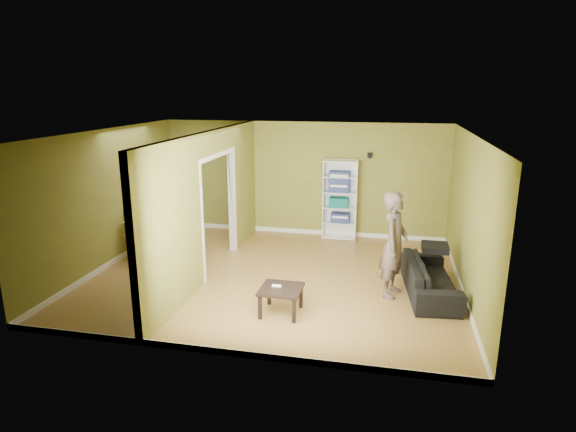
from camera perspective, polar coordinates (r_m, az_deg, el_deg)
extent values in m
plane|color=olive|center=(8.85, -1.55, -7.15)|extent=(6.50, 6.50, 0.00)
plane|color=white|center=(8.23, -1.68, 9.86)|extent=(6.50, 6.50, 0.00)
plane|color=olive|center=(11.08, 1.75, 4.40)|extent=(6.50, 0.00, 6.50)
plane|color=olive|center=(5.93, -7.90, -5.26)|extent=(6.50, 0.00, 6.50)
plane|color=olive|center=(9.72, -20.58, 1.94)|extent=(0.00, 5.50, 5.50)
plane|color=olive|center=(8.32, 20.69, -0.15)|extent=(0.00, 5.50, 5.50)
cube|color=black|center=(10.76, 9.66, 7.12)|extent=(0.10, 0.10, 0.10)
imported|color=#2B2A2C|center=(8.37, 16.53, -6.46)|extent=(1.99, 1.01, 0.73)
imported|color=slate|center=(7.95, 12.53, -2.24)|extent=(0.87, 0.75, 2.06)
cube|color=white|center=(10.89, 4.27, 2.02)|extent=(0.02, 0.33, 1.79)
cube|color=white|center=(10.82, 8.13, 1.82)|extent=(0.02, 0.33, 1.79)
cube|color=white|center=(11.00, 6.28, 2.10)|extent=(0.76, 0.02, 1.79)
cube|color=white|center=(11.08, 6.07, -2.51)|extent=(0.72, 0.33, 0.02)
cube|color=white|center=(10.98, 6.12, -0.76)|extent=(0.72, 0.33, 0.02)
cube|color=white|center=(10.89, 6.17, 1.02)|extent=(0.72, 0.33, 0.02)
cube|color=white|center=(10.81, 6.22, 2.82)|extent=(0.72, 0.33, 0.02)
cube|color=white|center=(10.74, 6.27, 4.65)|extent=(0.72, 0.33, 0.02)
cube|color=white|center=(10.69, 6.33, 6.50)|extent=(0.72, 0.33, 0.02)
cube|color=#101B49|center=(10.95, 6.23, -0.18)|extent=(0.41, 0.27, 0.21)
cube|color=#18825C|center=(10.87, 6.03, 1.64)|extent=(0.43, 0.28, 0.22)
cube|color=navy|center=(10.79, 6.10, 3.47)|extent=(0.44, 0.29, 0.23)
cube|color=navy|center=(10.74, 6.13, 4.72)|extent=(0.46, 0.30, 0.24)
cube|color=black|center=(7.34, -0.84, -8.66)|extent=(0.62, 0.62, 0.04)
cube|color=black|center=(7.25, -3.32, -10.77)|extent=(0.05, 0.05, 0.37)
cube|color=black|center=(7.14, 0.76, -11.17)|extent=(0.05, 0.05, 0.37)
cube|color=black|center=(7.70, -2.30, -9.15)|extent=(0.05, 0.05, 0.37)
cube|color=black|center=(7.60, 1.53, -9.48)|extent=(0.05, 0.05, 0.37)
cube|color=white|center=(7.37, -1.35, -8.26)|extent=(0.14, 0.04, 0.03)
cube|color=tan|center=(10.04, -14.86, -0.43)|extent=(1.24, 0.82, 0.04)
cylinder|color=tan|center=(10.11, -18.50, -2.88)|extent=(0.05, 0.05, 0.73)
cylinder|color=tan|center=(9.60, -12.64, -3.40)|extent=(0.05, 0.05, 0.73)
cylinder|color=tan|center=(10.71, -16.58, -1.74)|extent=(0.05, 0.05, 0.73)
cylinder|color=tan|center=(10.23, -10.98, -2.17)|extent=(0.05, 0.05, 0.73)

